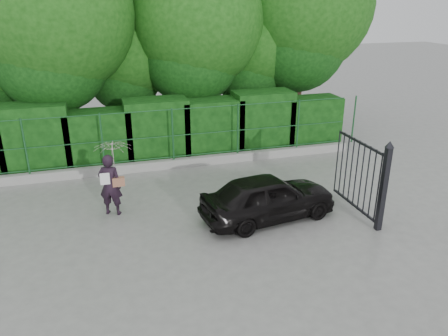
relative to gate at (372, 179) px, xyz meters
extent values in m
plane|color=gray|center=(-4.60, 0.72, -1.19)|extent=(80.00, 80.00, 0.00)
cube|color=#9E9E99|center=(-4.60, 5.22, -1.04)|extent=(14.00, 0.25, 0.30)
cylinder|color=#194D25|center=(-8.80, 5.22, 0.01)|extent=(0.06, 0.06, 1.80)
cylinder|color=#194D25|center=(-6.50, 5.22, 0.01)|extent=(0.06, 0.06, 1.80)
cylinder|color=#194D25|center=(-4.20, 5.22, 0.01)|extent=(0.06, 0.06, 1.80)
cylinder|color=#194D25|center=(-1.90, 5.22, 0.01)|extent=(0.06, 0.06, 1.80)
cylinder|color=#194D25|center=(0.40, 5.22, 0.01)|extent=(0.06, 0.06, 1.80)
cylinder|color=#194D25|center=(2.70, 5.22, 0.01)|extent=(0.06, 0.06, 1.80)
cylinder|color=#194D25|center=(-4.60, 5.22, -0.79)|extent=(13.60, 0.03, 0.03)
cylinder|color=#194D25|center=(-4.60, 5.22, -0.04)|extent=(13.60, 0.03, 0.03)
cylinder|color=#194D25|center=(-4.60, 5.22, 0.86)|extent=(13.60, 0.03, 0.03)
cube|color=black|center=(-8.60, 6.22, -0.04)|extent=(2.20, 1.20, 2.29)
cube|color=black|center=(-6.60, 6.22, -0.23)|extent=(2.20, 1.20, 1.92)
cube|color=black|center=(-4.60, 6.22, -0.08)|extent=(2.20, 1.20, 2.21)
cube|color=black|center=(-2.60, 6.22, -0.15)|extent=(2.20, 1.20, 2.08)
cube|color=black|center=(-0.60, 6.22, -0.06)|extent=(2.20, 1.20, 2.25)
cube|color=black|center=(1.40, 6.22, -0.24)|extent=(2.20, 1.20, 1.90)
cylinder|color=black|center=(-7.60, 7.92, 1.06)|extent=(0.36, 0.36, 4.50)
sphere|color=#14470F|center=(-7.60, 7.92, 3.76)|extent=(5.40, 5.40, 5.40)
cylinder|color=black|center=(-5.10, 9.22, 0.44)|extent=(0.36, 0.36, 3.25)
sphere|color=#14470F|center=(-5.10, 9.22, 2.39)|extent=(3.90, 3.90, 3.90)
cylinder|color=black|center=(-2.60, 8.22, 0.94)|extent=(0.36, 0.36, 4.25)
sphere|color=#14470F|center=(-2.60, 8.22, 3.49)|extent=(5.10, 5.10, 5.10)
cylinder|color=black|center=(-0.10, 8.92, 0.56)|extent=(0.36, 0.36, 3.50)
sphere|color=#14470F|center=(-0.10, 8.92, 2.66)|extent=(4.20, 4.20, 4.20)
cylinder|color=black|center=(1.90, 8.52, 1.19)|extent=(0.36, 0.36, 4.75)
sphere|color=#14470F|center=(1.90, 8.52, 4.04)|extent=(5.70, 5.70, 5.70)
cube|color=black|center=(0.00, -0.48, -0.09)|extent=(0.14, 0.14, 2.20)
cone|color=black|center=(0.00, -0.48, 1.09)|extent=(0.22, 0.22, 0.16)
cube|color=black|center=(0.00, 0.67, -1.04)|extent=(0.05, 2.00, 0.06)
cube|color=black|center=(0.00, 0.67, 0.76)|extent=(0.05, 2.00, 0.06)
cylinder|color=black|center=(0.00, -0.28, -0.14)|extent=(0.04, 0.04, 1.90)
cylinder|color=black|center=(0.00, -0.03, -0.14)|extent=(0.04, 0.04, 1.90)
cylinder|color=black|center=(0.00, 0.22, -0.14)|extent=(0.04, 0.04, 1.90)
cylinder|color=black|center=(0.00, 0.47, -0.14)|extent=(0.04, 0.04, 1.90)
cylinder|color=black|center=(0.00, 0.72, -0.14)|extent=(0.04, 0.04, 1.90)
cylinder|color=black|center=(0.00, 0.97, -0.14)|extent=(0.04, 0.04, 1.90)
cylinder|color=black|center=(0.00, 1.22, -0.14)|extent=(0.04, 0.04, 1.90)
cylinder|color=black|center=(0.00, 1.47, -0.14)|extent=(0.04, 0.04, 1.90)
cylinder|color=black|center=(0.00, 1.72, -0.14)|extent=(0.04, 0.04, 1.90)
imported|color=black|center=(-6.41, 2.30, -0.33)|extent=(0.73, 0.60, 1.71)
imported|color=#EEBADB|center=(-6.26, 2.35, 0.38)|extent=(0.98, 1.00, 0.90)
cube|color=#945E45|center=(-6.19, 2.22, -0.24)|extent=(0.32, 0.15, 0.24)
cube|color=white|center=(-6.53, 2.18, -0.10)|extent=(0.25, 0.02, 0.32)
imported|color=black|center=(-2.46, 0.89, -0.57)|extent=(3.79, 1.97, 1.23)
camera|label=1|loc=(-6.48, -8.74, 4.33)|focal=35.00mm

